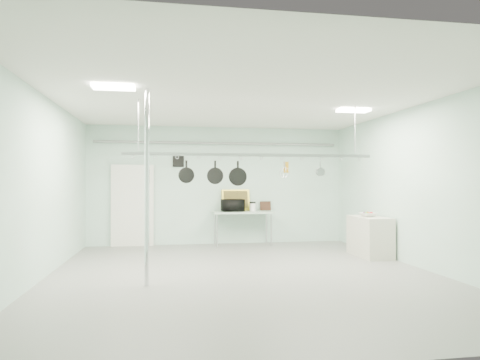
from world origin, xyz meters
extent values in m
plane|color=gray|center=(0.00, 0.00, 0.00)|extent=(8.00, 8.00, 0.00)
cube|color=silver|center=(0.00, 0.00, 3.19)|extent=(7.00, 8.00, 0.02)
cube|color=silver|center=(0.00, 3.99, 1.60)|extent=(7.00, 0.02, 3.20)
cube|color=silver|center=(3.49, 0.00, 1.60)|extent=(0.02, 8.00, 3.20)
cube|color=silver|center=(-2.30, 3.94, 1.05)|extent=(1.10, 0.10, 2.20)
cube|color=black|center=(-1.10, 3.97, 2.25)|extent=(0.30, 0.04, 0.30)
cylinder|color=gray|center=(0.00, 3.90, 2.75)|extent=(6.60, 0.07, 0.07)
cylinder|color=silver|center=(-1.70, -0.60, 1.60)|extent=(0.08, 0.08, 3.20)
cube|color=#AECDB8|center=(0.60, 3.60, 0.88)|extent=(1.60, 0.70, 0.05)
cylinder|color=#B7B7BC|center=(-0.12, 3.32, 0.43)|extent=(0.04, 0.04, 0.86)
cylinder|color=#B7B7BC|center=(-0.12, 3.88, 0.43)|extent=(0.04, 0.04, 0.86)
cylinder|color=#B7B7BC|center=(1.32, 3.32, 0.43)|extent=(0.04, 0.04, 0.86)
cylinder|color=#B7B7BC|center=(1.32, 3.88, 0.43)|extent=(0.04, 0.04, 0.86)
cube|color=beige|center=(3.15, 1.40, 0.45)|extent=(0.60, 1.20, 0.90)
cube|color=#B7B7BC|center=(0.20, 0.30, 2.20)|extent=(4.80, 0.06, 0.06)
cylinder|color=#B7B7BC|center=(-1.90, 0.30, 2.70)|extent=(0.02, 0.02, 0.94)
cylinder|color=#B7B7BC|center=(2.30, 0.30, 2.70)|extent=(0.02, 0.02, 0.94)
cube|color=white|center=(-2.20, -0.80, 3.16)|extent=(0.65, 0.30, 0.05)
cube|color=white|center=(2.40, 0.60, 3.16)|extent=(0.65, 0.30, 0.05)
imported|color=black|center=(0.34, 3.63, 1.07)|extent=(0.61, 0.43, 0.32)
cylinder|color=white|center=(0.88, 3.63, 1.01)|extent=(0.17, 0.17, 0.21)
cube|color=gold|center=(0.46, 3.90, 1.20)|extent=(0.79, 0.19, 0.58)
cube|color=#321C11|center=(1.30, 3.90, 1.03)|extent=(0.30, 0.09, 0.25)
imported|color=silver|center=(3.11, 1.41, 0.95)|extent=(0.43, 0.43, 0.09)
camera|label=1|loc=(-1.35, -7.68, 1.67)|focal=32.00mm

